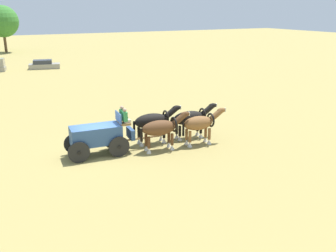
# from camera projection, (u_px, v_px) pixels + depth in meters

# --- Properties ---
(ground_plane) EXTENTS (220.00, 220.00, 0.00)m
(ground_plane) POSITION_uv_depth(u_px,v_px,m) (97.00, 155.00, 21.48)
(ground_plane) COLOR #9E8C4C
(show_wagon) EXTENTS (5.80, 1.87, 2.71)m
(show_wagon) POSITION_uv_depth(u_px,v_px,m) (99.00, 135.00, 21.19)
(show_wagon) COLOR #2D4C7A
(show_wagon) RESTS_ON ground
(draft_horse_rear_near) EXTENTS (3.20, 1.08, 2.28)m
(draft_horse_rear_near) POSITION_uv_depth(u_px,v_px,m) (153.00, 121.00, 23.02)
(draft_horse_rear_near) COLOR black
(draft_horse_rear_near) RESTS_ON ground
(draft_horse_rear_off) EXTENTS (3.16, 1.07, 2.20)m
(draft_horse_rear_off) POSITION_uv_depth(u_px,v_px,m) (161.00, 128.00, 21.90)
(draft_horse_rear_off) COLOR brown
(draft_horse_rear_off) RESTS_ON ground
(draft_horse_lead_near) EXTENTS (3.22, 1.07, 2.17)m
(draft_horse_lead_near) POSITION_uv_depth(u_px,v_px,m) (191.00, 118.00, 24.02)
(draft_horse_lead_near) COLOR black
(draft_horse_lead_near) RESTS_ON ground
(draft_horse_lead_off) EXTENTS (2.99, 1.02, 2.18)m
(draft_horse_lead_off) POSITION_uv_depth(u_px,v_px,m) (200.00, 124.00, 22.88)
(draft_horse_lead_off) COLOR brown
(draft_horse_lead_off) RESTS_ON ground
(parked_vehicle_d) EXTENTS (4.44, 2.58, 1.23)m
(parked_vehicle_d) POSITION_uv_depth(u_px,v_px,m) (44.00, 65.00, 52.30)
(parked_vehicle_d) COLOR gray
(parked_vehicle_d) RESTS_ON ground
(tree_d) EXTENTS (5.95, 5.95, 8.79)m
(tree_d) POSITION_uv_depth(u_px,v_px,m) (2.00, 21.00, 70.23)
(tree_d) COLOR brown
(tree_d) RESTS_ON ground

